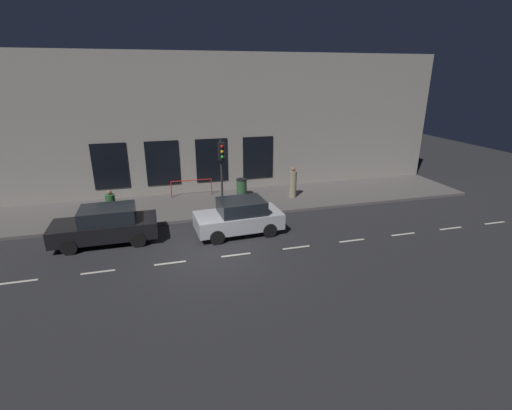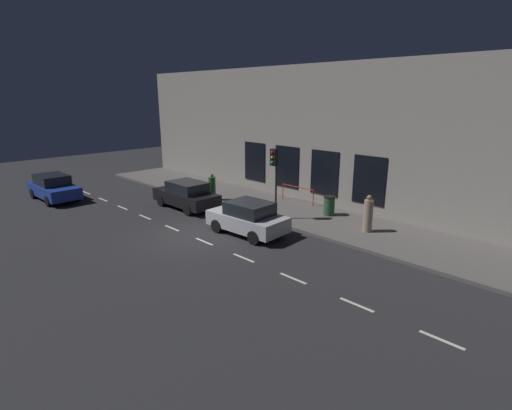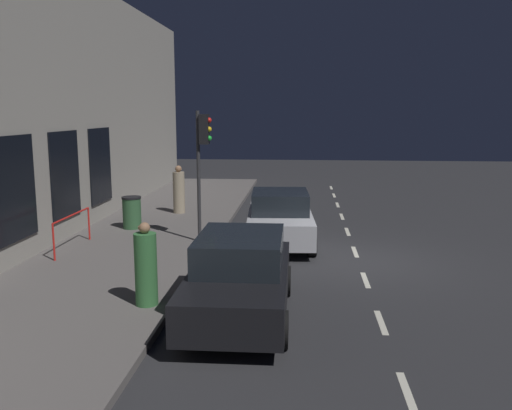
{
  "view_description": "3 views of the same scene",
  "coord_description": "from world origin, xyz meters",
  "px_view_note": "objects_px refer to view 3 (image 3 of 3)",
  "views": [
    {
      "loc": [
        -13.16,
        1.75,
        6.88
      ],
      "look_at": [
        3.29,
        -2.74,
        0.86
      ],
      "focal_mm": 26.02,
      "sensor_mm": 36.0,
      "label": 1
    },
    {
      "loc": [
        -10.0,
        -14.32,
        6.36
      ],
      "look_at": [
        1.89,
        -2.42,
        1.62
      ],
      "focal_mm": 27.39,
      "sensor_mm": 36.0,
      "label": 2
    },
    {
      "loc": [
        1.52,
        14.07,
        3.91
      ],
      "look_at": [
        2.81,
        -1.3,
        1.25
      ],
      "focal_mm": 38.4,
      "sensor_mm": 36.0,
      "label": 3
    }
  ],
  "objects_px": {
    "parked_car_0": "(280,219)",
    "pedestrian_0": "(146,268)",
    "traffic_light": "(203,145)",
    "trash_bin": "(132,212)",
    "pedestrian_1": "(179,191)",
    "parked_car_2": "(240,277)"
  },
  "relations": [
    {
      "from": "traffic_light",
      "to": "trash_bin",
      "type": "bearing_deg",
      "value": -30.99
    },
    {
      "from": "parked_car_0",
      "to": "pedestrian_0",
      "type": "xyz_separation_m",
      "value": [
        2.38,
        5.65,
        0.11
      ]
    },
    {
      "from": "traffic_light",
      "to": "parked_car_0",
      "type": "distance_m",
      "value": 3.09
    },
    {
      "from": "parked_car_0",
      "to": "trash_bin",
      "type": "distance_m",
      "value": 4.99
    },
    {
      "from": "parked_car_0",
      "to": "traffic_light",
      "type": "bearing_deg",
      "value": 5.61
    },
    {
      "from": "parked_car_0",
      "to": "trash_bin",
      "type": "height_order",
      "value": "parked_car_0"
    },
    {
      "from": "pedestrian_1",
      "to": "traffic_light",
      "type": "bearing_deg",
      "value": 52.28
    },
    {
      "from": "parked_car_0",
      "to": "parked_car_2",
      "type": "bearing_deg",
      "value": 81.41
    },
    {
      "from": "traffic_light",
      "to": "parked_car_0",
      "type": "xyz_separation_m",
      "value": [
        -2.19,
        -0.34,
        -2.16
      ]
    },
    {
      "from": "pedestrian_1",
      "to": "trash_bin",
      "type": "height_order",
      "value": "pedestrian_1"
    },
    {
      "from": "traffic_light",
      "to": "trash_bin",
      "type": "xyz_separation_m",
      "value": [
        2.64,
        -1.59,
        -2.27
      ]
    },
    {
      "from": "parked_car_0",
      "to": "pedestrian_0",
      "type": "distance_m",
      "value": 6.13
    },
    {
      "from": "pedestrian_1",
      "to": "pedestrian_0",
      "type": "bearing_deg",
      "value": 39.82
    },
    {
      "from": "traffic_light",
      "to": "pedestrian_1",
      "type": "height_order",
      "value": "traffic_light"
    },
    {
      "from": "trash_bin",
      "to": "parked_car_0",
      "type": "bearing_deg",
      "value": 165.55
    },
    {
      "from": "pedestrian_0",
      "to": "trash_bin",
      "type": "relative_size",
      "value": 1.59
    },
    {
      "from": "parked_car_0",
      "to": "pedestrian_1",
      "type": "xyz_separation_m",
      "value": [
        3.92,
        -4.05,
        0.17
      ]
    },
    {
      "from": "parked_car_0",
      "to": "pedestrian_0",
      "type": "height_order",
      "value": "pedestrian_0"
    },
    {
      "from": "pedestrian_1",
      "to": "parked_car_2",
      "type": "bearing_deg",
      "value": 49.91
    },
    {
      "from": "parked_car_0",
      "to": "pedestrian_1",
      "type": "distance_m",
      "value": 5.64
    },
    {
      "from": "trash_bin",
      "to": "pedestrian_1",
      "type": "bearing_deg",
      "value": -108.06
    },
    {
      "from": "pedestrian_1",
      "to": "trash_bin",
      "type": "distance_m",
      "value": 2.97
    }
  ]
}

